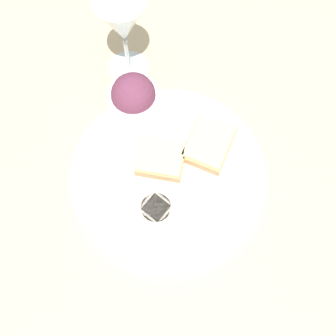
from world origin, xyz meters
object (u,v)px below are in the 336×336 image
(cheese_toast_near, at_px, (209,144))
(salad_bowl, at_px, (134,98))
(sauce_ramekin, at_px, (156,210))
(cheese_toast_far, at_px, (159,159))
(wine_glass, at_px, (123,24))

(cheese_toast_near, bearing_deg, salad_bowl, -59.98)
(sauce_ramekin, distance_m, cheese_toast_near, 0.15)
(salad_bowl, bearing_deg, cheese_toast_far, 83.15)
(cheese_toast_near, bearing_deg, cheese_toast_far, -10.40)
(sauce_ramekin, distance_m, cheese_toast_far, 0.09)
(salad_bowl, xyz_separation_m, cheese_toast_near, (-0.08, 0.13, -0.02))
(cheese_toast_near, relative_size, cheese_toast_far, 1.10)
(salad_bowl, distance_m, sauce_ramekin, 0.21)
(wine_glass, bearing_deg, salad_bowl, 70.31)
(cheese_toast_far, bearing_deg, sauce_ramekin, 58.98)
(sauce_ramekin, relative_size, cheese_toast_near, 0.51)
(salad_bowl, bearing_deg, cheese_toast_near, 120.02)
(cheese_toast_near, xyz_separation_m, cheese_toast_far, (0.09, -0.02, -0.00))
(sauce_ramekin, xyz_separation_m, wine_glass, (-0.10, -0.29, 0.09))
(cheese_toast_far, xyz_separation_m, wine_glass, (-0.05, -0.21, 0.10))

